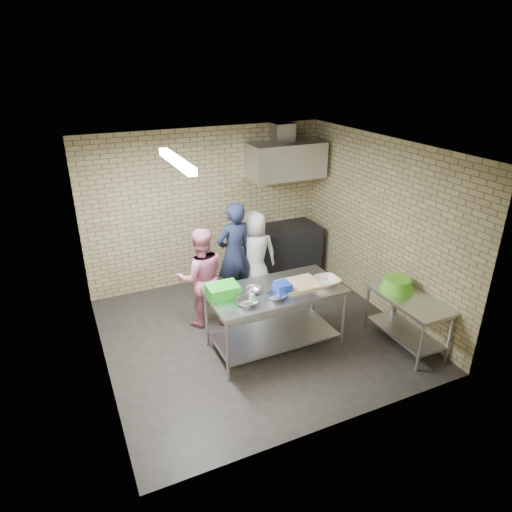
{
  "coord_description": "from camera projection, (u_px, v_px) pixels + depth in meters",
  "views": [
    {
      "loc": [
        -2.33,
        -5.11,
        3.77
      ],
      "look_at": [
        0.1,
        0.2,
        1.15
      ],
      "focal_mm": 31.76,
      "sensor_mm": 36.0,
      "label": 1
    }
  ],
  "objects": [
    {
      "name": "side_counter",
      "position": [
        406.0,
        321.0,
        6.29
      ],
      "size": [
        0.6,
        1.2,
        0.75
      ],
      "primitive_type": "cube",
      "color": "silver",
      "rests_on": "floor"
    },
    {
      "name": "prep_table",
      "position": [
        275.0,
        318.0,
        6.2
      ],
      "size": [
        1.81,
        0.9,
        0.9
      ],
      "primitive_type": "cube",
      "color": "#AFB2B6",
      "rests_on": "floor"
    },
    {
      "name": "green_crate",
      "position": [
        223.0,
        291.0,
        5.82
      ],
      "size": [
        0.4,
        0.3,
        0.16
      ],
      "primitive_type": "cube",
      "color": "green",
      "rests_on": "prep_table"
    },
    {
      "name": "mixing_bowl_b",
      "position": [
        253.0,
        290.0,
        5.93
      ],
      "size": [
        0.22,
        0.22,
        0.07
      ],
      "primitive_type": "imported",
      "rotation": [
        0.0,
        0.0,
        0.03
      ],
      "color": "silver",
      "rests_on": "prep_table"
    },
    {
      "name": "fluorescent_fixture",
      "position": [
        176.0,
        161.0,
        5.21
      ],
      "size": [
        0.1,
        1.25,
        0.08
      ],
      "primitive_type": "cube",
      "color": "white",
      "rests_on": "ceiling"
    },
    {
      "name": "ceramic_bowl",
      "position": [
        326.0,
        281.0,
        6.14
      ],
      "size": [
        0.36,
        0.36,
        0.09
      ],
      "primitive_type": "imported",
      "rotation": [
        0.0,
        0.0,
        0.03
      ],
      "color": "beige",
      "rests_on": "prep_table"
    },
    {
      "name": "front_wall",
      "position": [
        340.0,
        322.0,
        4.46
      ],
      "size": [
        4.2,
        0.06,
        2.7
      ],
      "primitive_type": "cube",
      "color": "tan",
      "rests_on": "ground"
    },
    {
      "name": "hood_duct",
      "position": [
        282.0,
        132.0,
        7.67
      ],
      "size": [
        0.35,
        0.3,
        0.3
      ],
      "primitive_type": "cube",
      "color": "#A5A8AD",
      "rests_on": "back_wall"
    },
    {
      "name": "ceiling",
      "position": [
        255.0,
        149.0,
        5.56
      ],
      "size": [
        4.2,
        4.2,
        0.0
      ],
      "primitive_type": "plane",
      "rotation": [
        3.14,
        0.0,
        0.0
      ],
      "color": "black",
      "rests_on": "ground"
    },
    {
      "name": "mixing_bowl_c",
      "position": [
        276.0,
        296.0,
        5.78
      ],
      "size": [
        0.27,
        0.27,
        0.06
      ],
      "primitive_type": "imported",
      "rotation": [
        0.0,
        0.0,
        0.03
      ],
      "color": "#B2B5BA",
      "rests_on": "prep_table"
    },
    {
      "name": "cutting_board",
      "position": [
        299.0,
        284.0,
        6.12
      ],
      "size": [
        0.55,
        0.42,
        0.03
      ],
      "primitive_type": "cube",
      "color": "#D9C27D",
      "rests_on": "prep_table"
    },
    {
      "name": "blue_tub",
      "position": [
        282.0,
        288.0,
        5.92
      ],
      "size": [
        0.2,
        0.2,
        0.13
      ],
      "primitive_type": "cube",
      "color": "#1630AA",
      "rests_on": "prep_table"
    },
    {
      "name": "bottle_green",
      "position": [
        303.0,
        161.0,
        8.1
      ],
      "size": [
        0.06,
        0.06,
        0.15
      ],
      "primitive_type": "cylinder",
      "color": "green",
      "rests_on": "wall_shelf"
    },
    {
      "name": "floor",
      "position": [
        255.0,
        333.0,
        6.67
      ],
      "size": [
        4.2,
        4.2,
        0.0
      ],
      "primitive_type": "plane",
      "color": "black",
      "rests_on": "ground"
    },
    {
      "name": "mixing_bowl_a",
      "position": [
        247.0,
        302.0,
        5.64
      ],
      "size": [
        0.29,
        0.29,
        0.07
      ],
      "primitive_type": "imported",
      "rotation": [
        0.0,
        0.0,
        0.03
      ],
      "color": "silver",
      "rests_on": "prep_table"
    },
    {
      "name": "woman_pink",
      "position": [
        201.0,
        277.0,
        6.63
      ],
      "size": [
        0.82,
        0.67,
        1.54
      ],
      "primitive_type": "imported",
      "rotation": [
        0.0,
        0.0,
        3.01
      ],
      "color": "#C7698A",
      "rests_on": "floor"
    },
    {
      "name": "man_navy",
      "position": [
        234.0,
        254.0,
        7.18
      ],
      "size": [
        0.68,
        0.51,
        1.72
      ],
      "primitive_type": "imported",
      "rotation": [
        0.0,
        0.0,
        3.3
      ],
      "color": "black",
      "rests_on": "floor"
    },
    {
      "name": "green_basin",
      "position": [
        397.0,
        284.0,
        6.3
      ],
      "size": [
        0.46,
        0.46,
        0.17
      ],
      "primitive_type": null,
      "color": "#59C626",
      "rests_on": "side_counter"
    },
    {
      "name": "back_wall",
      "position": [
        207.0,
        207.0,
        7.78
      ],
      "size": [
        4.2,
        0.06,
        2.7
      ],
      "primitive_type": "cube",
      "color": "tan",
      "rests_on": "ground"
    },
    {
      "name": "range_hood",
      "position": [
        286.0,
        160.0,
        7.73
      ],
      "size": [
        1.3,
        0.6,
        0.6
      ],
      "primitive_type": "cube",
      "color": "silver",
      "rests_on": "back_wall"
    },
    {
      "name": "wall_shelf",
      "position": [
        295.0,
        167.0,
        8.08
      ],
      "size": [
        0.8,
        0.2,
        0.04
      ],
      "primitive_type": "cube",
      "color": "#3F2B19",
      "rests_on": "back_wall"
    },
    {
      "name": "right_wall",
      "position": [
        380.0,
        227.0,
        6.91
      ],
      "size": [
        0.06,
        4.0,
        2.7
      ],
      "primitive_type": "cube",
      "color": "tan",
      "rests_on": "ground"
    },
    {
      "name": "left_wall",
      "position": [
        93.0,
        279.0,
        5.32
      ],
      "size": [
        0.06,
        4.0,
        2.7
      ],
      "primitive_type": "cube",
      "color": "tan",
      "rests_on": "ground"
    },
    {
      "name": "stove",
      "position": [
        285.0,
        250.0,
        8.37
      ],
      "size": [
        1.2,
        0.7,
        0.9
      ],
      "primitive_type": "cube",
      "color": "black",
      "rests_on": "floor"
    },
    {
      "name": "woman_white",
      "position": [
        255.0,
        254.0,
        7.48
      ],
      "size": [
        0.8,
        0.6,
        1.47
      ],
      "primitive_type": "imported",
      "rotation": [
        0.0,
        0.0,
        2.94
      ],
      "color": "white",
      "rests_on": "floor"
    }
  ]
}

